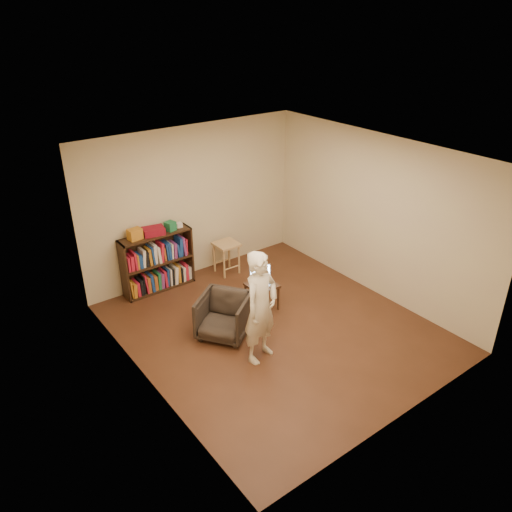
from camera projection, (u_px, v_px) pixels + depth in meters
floor at (275, 328)px, 7.37m from camera, size 4.50×4.50×0.00m
ceiling at (279, 156)px, 6.20m from camera, size 4.50×4.50×0.00m
wall_back at (193, 203)px, 8.40m from camera, size 4.00×0.00×4.00m
wall_left at (141, 295)px, 5.72m from camera, size 0.00×4.50×4.50m
wall_right at (375, 216)px, 7.86m from camera, size 0.00×4.50×4.50m
bookshelf at (157, 265)px, 8.23m from camera, size 1.20×0.30×1.00m
box_yellow at (135, 234)px, 7.76m from camera, size 0.23×0.17×0.17m
red_cloth at (153, 231)px, 7.94m from camera, size 0.38×0.31×0.11m
box_green at (170, 226)px, 8.07m from camera, size 0.18×0.18×0.15m
box_white at (179, 225)px, 8.20m from camera, size 0.10×0.10×0.07m
stool at (226, 249)px, 8.72m from camera, size 0.40×0.40×0.57m
armchair at (224, 316)px, 7.10m from camera, size 0.96×0.96×0.63m
side_table at (262, 288)px, 7.71m from camera, size 0.42×0.42×0.43m
laptop at (261, 279)px, 7.71m from camera, size 0.43×0.40×0.26m
person at (261, 307)px, 6.43m from camera, size 0.66×0.53×1.58m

